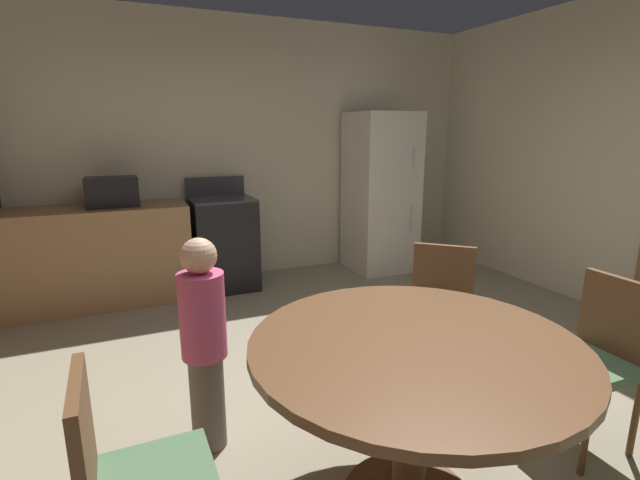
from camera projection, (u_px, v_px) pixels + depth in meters
name	position (u px, v px, depth m)	size (l,w,h in m)	color
ground_plane	(378.00, 426.00, 2.53)	(14.00, 14.00, 0.00)	gray
wall_back	(235.00, 151.00, 4.91)	(5.76, 0.12, 2.70)	beige
kitchen_counter	(75.00, 259.00, 4.14)	(1.98, 0.60, 0.90)	#9E754C
oven_range	(223.00, 242.00, 4.67)	(0.60, 0.60, 1.10)	black
refrigerator	(381.00, 193.00, 5.22)	(0.68, 0.68, 1.76)	silver
microwave	(112.00, 192.00, 4.15)	(0.44, 0.32, 0.26)	black
dining_table	(414.00, 375.00, 1.87)	(1.33, 1.33, 0.76)	brown
chair_west	(129.00, 478.00, 1.46)	(0.40, 0.40, 0.87)	brown
chair_northeast	(440.00, 307.00, 2.88)	(0.57, 0.57, 0.87)	brown
chair_east	(597.00, 352.00, 2.30)	(0.41, 0.41, 0.87)	brown
person_child	(204.00, 340.00, 2.24)	(0.31, 0.31, 1.09)	#665B51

